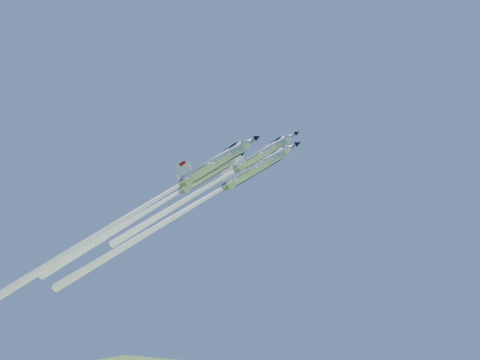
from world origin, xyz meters
The scene contains 4 objects.
jet_lead centered at (-7.78, -0.44, 81.89)m, with size 34.17×12.32×29.02m.
jet_left centered at (-19.24, 4.85, 77.53)m, with size 48.81×17.40×43.77m.
jet_right centered at (-20.41, -10.41, 75.08)m, with size 48.69×17.24×45.23m.
jet_slot centered at (-19.54, -5.37, 76.86)m, with size 38.52×13.78×33.93m.
Camera 1 is at (51.09, -86.00, 63.12)m, focal length 40.00 mm.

